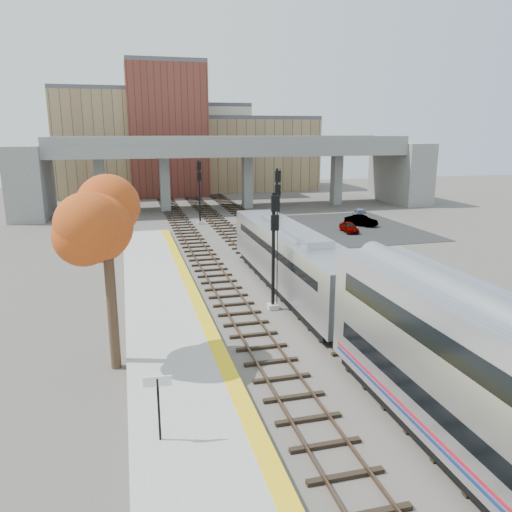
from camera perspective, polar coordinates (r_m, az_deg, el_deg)
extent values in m
plane|color=#47423D|center=(24.81, 8.32, -10.26)|extent=(160.00, 160.00, 0.00)
cube|color=#9E9E99|center=(23.07, -8.86, -11.76)|extent=(4.50, 60.00, 0.35)
cube|color=yellow|center=(23.23, -4.13, -10.94)|extent=(0.70, 60.00, 0.01)
cube|color=black|center=(35.21, -4.49, -2.61)|extent=(2.50, 95.00, 0.14)
cube|color=brown|center=(35.07, -5.65, -2.51)|extent=(0.07, 95.00, 0.14)
cube|color=brown|center=(35.31, -3.35, -2.35)|extent=(0.07, 95.00, 0.14)
cube|color=black|center=(36.16, 2.07, -2.12)|extent=(2.50, 95.00, 0.14)
cube|color=brown|center=(35.93, 0.98, -2.04)|extent=(0.07, 95.00, 0.14)
cube|color=brown|center=(36.33, 3.16, -1.87)|extent=(0.07, 95.00, 0.14)
cube|color=black|center=(37.47, 7.94, -1.67)|extent=(2.50, 95.00, 0.14)
cube|color=brown|center=(37.18, 6.92, -1.58)|extent=(0.07, 95.00, 0.14)
cube|color=brown|center=(37.72, 8.95, -1.42)|extent=(0.07, 95.00, 0.14)
cube|color=slate|center=(67.25, -2.72, 12.04)|extent=(46.00, 10.00, 1.50)
cube|color=slate|center=(62.53, -1.78, 13.04)|extent=(46.00, 0.20, 1.00)
cube|color=slate|center=(71.91, -3.56, 13.16)|extent=(46.00, 0.20, 1.00)
cube|color=slate|center=(66.11, -17.37, 7.69)|extent=(1.20, 1.60, 7.00)
cube|color=slate|center=(66.24, -10.39, 8.11)|extent=(1.20, 1.60, 7.00)
cube|color=slate|center=(67.98, -1.01, 8.49)|extent=(1.20, 1.60, 7.00)
cube|color=slate|center=(72.18, 9.18, 8.64)|extent=(1.20, 1.60, 7.00)
cube|color=slate|center=(66.86, -24.33, 7.80)|extent=(4.00, 12.00, 8.50)
cube|color=slate|center=(76.70, 16.14, 9.15)|extent=(4.00, 12.00, 8.50)
cube|color=#9A8359|center=(85.74, -15.74, 12.16)|extent=(18.00, 14.00, 16.00)
cube|color=#4C4C4F|center=(85.93, -16.12, 17.69)|extent=(18.00, 14.00, 0.60)
cube|color=beige|center=(91.70, -6.71, 12.05)|extent=(16.00, 16.00, 14.00)
cube|color=#4C4C4F|center=(91.74, -6.84, 16.61)|extent=(16.00, 16.00, 0.60)
cube|color=maroon|center=(83.01, -10.17, 13.79)|extent=(12.00, 10.00, 20.00)
cube|color=#4C4C4F|center=(83.62, -10.49, 20.86)|extent=(12.00, 10.00, 0.60)
cube|color=#9A8359|center=(91.76, -0.19, 11.52)|extent=(20.00, 14.00, 12.00)
cube|color=#4C4C4F|center=(91.69, -0.19, 15.46)|extent=(20.00, 14.00, 0.60)
cube|color=black|center=(54.86, 10.43, 3.22)|extent=(14.00, 18.00, 0.04)
cube|color=#A8AAB2|center=(31.88, 4.19, -0.13)|extent=(3.00, 19.00, 3.20)
cube|color=black|center=(40.67, -0.14, 3.89)|extent=(2.20, 0.06, 1.10)
cube|color=black|center=(31.74, 4.21, 0.92)|extent=(3.02, 16.15, 0.50)
cube|color=black|center=(32.39, 4.13, -3.31)|extent=(2.70, 17.10, 0.50)
cube|color=#A8AAB2|center=(31.49, 4.25, 3.04)|extent=(1.60, 9.50, 0.40)
cube|color=#9E9E99|center=(29.45, 1.93, -5.80)|extent=(0.60, 0.60, 0.30)
cylinder|color=black|center=(28.50, 1.99, 0.41)|extent=(0.20, 0.20, 6.86)
cube|color=black|center=(27.73, 2.18, 6.00)|extent=(0.44, 0.18, 0.88)
cube|color=black|center=(27.90, 2.16, 3.81)|extent=(0.44, 0.18, 0.88)
cube|color=#9E9E99|center=(42.23, 2.33, 0.37)|extent=(0.60, 0.60, 0.30)
cylinder|color=black|center=(41.54, 2.37, 5.00)|extent=(0.21, 0.21, 7.20)
cube|color=black|center=(40.94, 2.52, 9.07)|extent=(0.46, 0.18, 0.93)
cube|color=black|center=(41.05, 2.50, 7.50)|extent=(0.46, 0.18, 0.93)
cube|color=#9E9E99|center=(56.42, -6.40, 3.80)|extent=(0.60, 0.60, 0.30)
cylinder|color=black|center=(55.92, -6.49, 7.20)|extent=(0.20, 0.20, 7.05)
cube|color=black|center=(55.40, -6.54, 10.17)|extent=(0.45, 0.18, 0.91)
cube|color=black|center=(55.49, -6.51, 9.03)|extent=(0.45, 0.18, 0.91)
cylinder|color=black|center=(17.12, -11.04, -16.84)|extent=(0.08, 0.08, 2.20)
cube|color=white|center=(16.63, -11.21, -13.88)|extent=(0.90, 0.13, 0.35)
cylinder|color=#382619|center=(22.32, -16.16, -5.13)|extent=(0.44, 0.44, 6.07)
ellipsoid|color=#C7591A|center=(21.46, -16.79, 3.66)|extent=(3.60, 3.60, 4.34)
imported|color=#99999E|center=(52.12, 10.59, 3.27)|extent=(1.51, 3.24, 1.07)
imported|color=#99999E|center=(55.92, 11.93, 3.99)|extent=(3.20, 3.56, 1.17)
imported|color=#99999E|center=(60.44, 11.88, 4.69)|extent=(2.56, 4.02, 1.08)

